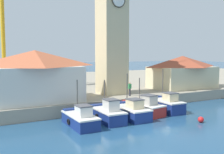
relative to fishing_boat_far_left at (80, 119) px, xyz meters
The scene contains 13 objects.
ground_plane 6.66m from the fishing_boat_far_left, 41.10° to the right, with size 300.00×300.00×0.00m, color navy.
quay_wharf 24.00m from the fishing_boat_far_left, 77.99° to the left, with size 120.00×40.00×1.25m, color #9E937F.
fishing_boat_far_left is the anchor object (origin of this frame).
fishing_boat_left_outer 2.77m from the fishing_boat_far_left, ahead, with size 1.99×4.46×3.70m.
fishing_boat_left_inner 5.20m from the fishing_boat_far_left, ahead, with size 2.13×4.57×4.24m.
fishing_boat_mid_left 7.34m from the fishing_boat_far_left, ahead, with size 2.80×4.74×3.66m.
fishing_boat_center 10.11m from the fishing_boat_far_left, ahead, with size 2.13×4.37×4.50m.
clock_tower 13.55m from the fishing_boat_far_left, 46.22° to the left, with size 3.51×3.51×16.91m.
warehouse_left 7.80m from the fishing_boat_far_left, 107.47° to the left, with size 9.24×6.03×5.24m.
warehouse_right 20.37m from the fishing_boat_far_left, 21.81° to the left, with size 9.37×5.82×4.56m.
port_crane_near 21.39m from the fishing_boat_far_left, 100.23° to the left, with size 3.36×7.19×17.81m.
mooring_buoy 10.72m from the fishing_boat_far_left, 22.20° to the right, with size 0.52×0.52×0.52m, color red.
dock_worker_near_tower 9.62m from the fishing_boat_far_left, 31.12° to the left, with size 0.34×0.22×1.62m.
Camera 1 is at (-13.16, -15.91, 6.16)m, focal length 42.00 mm.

